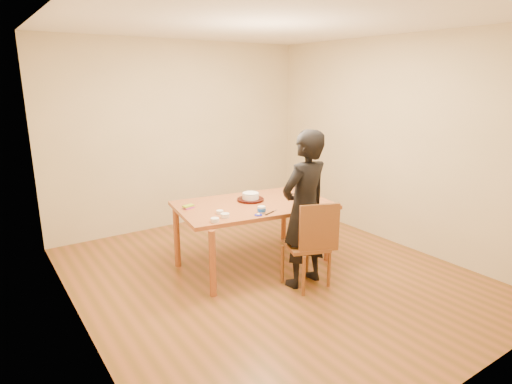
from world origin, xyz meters
TOP-DOWN VIEW (x-y plane):
  - room_shell at (0.00, 0.34)m, footprint 4.00×4.50m
  - dining_table at (0.03, 0.37)m, footprint 1.90×1.30m
  - dining_chair at (0.18, -0.41)m, footprint 0.53×0.53m
  - cake_plate at (0.06, 0.49)m, footprint 0.32×0.32m
  - cake at (0.06, 0.49)m, footprint 0.20×0.20m
  - frosting_dome at (0.06, 0.49)m, footprint 0.19×0.19m
  - frosting_tub at (-0.11, 0.02)m, footprint 0.08×0.08m
  - frosting_lid at (-0.19, -0.03)m, footprint 0.08×0.08m
  - frosting_dollop at (-0.19, -0.03)m, footprint 0.04×0.04m
  - ramekin_green at (-0.67, 0.03)m, footprint 0.09×0.09m
  - ramekin_yellow at (-0.50, 0.25)m, footprint 0.08×0.08m
  - ramekin_multi at (-0.51, 0.10)m, footprint 0.09×0.09m
  - candy_box_pink at (-0.68, 0.61)m, footprint 0.13×0.08m
  - candy_box_green at (-0.69, 0.62)m, footprint 0.14×0.09m
  - spatula at (-0.05, -0.05)m, footprint 0.15×0.07m
  - person at (0.18, -0.36)m, footprint 0.66×0.48m

SIDE VIEW (x-z plane):
  - dining_chair at x=0.18m, z-range 0.43..0.47m
  - dining_table at x=0.03m, z-range 0.71..0.75m
  - frosting_lid at x=-0.19m, z-range 0.75..0.76m
  - spatula at x=-0.05m, z-range 0.75..0.76m
  - candy_box_pink at x=-0.68m, z-range 0.75..0.77m
  - cake_plate at x=0.06m, z-range 0.75..0.78m
  - frosting_dollop at x=-0.19m, z-range 0.76..0.78m
  - ramekin_yellow at x=-0.50m, z-range 0.75..0.79m
  - ramekin_green at x=-0.67m, z-range 0.75..0.79m
  - ramekin_multi at x=-0.51m, z-range 0.75..0.80m
  - candy_box_green at x=-0.69m, z-range 0.77..0.79m
  - frosting_tub at x=-0.11m, z-range 0.75..0.83m
  - cake at x=0.06m, z-range 0.78..0.84m
  - person at x=0.18m, z-range 0.00..1.67m
  - frosting_dome at x=0.06m, z-range 0.84..0.87m
  - room_shell at x=0.00m, z-range 0.00..2.70m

